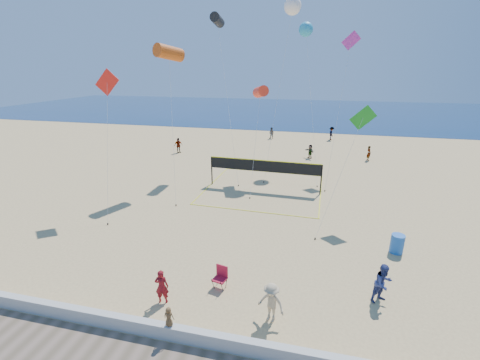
% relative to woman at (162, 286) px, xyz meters
% --- Properties ---
extents(ground, '(120.00, 120.00, 0.00)m').
position_rel_woman_xyz_m(ground, '(1.55, 1.29, -0.77)').
color(ground, tan).
rests_on(ground, ground).
extents(ocean, '(140.00, 50.00, 0.03)m').
position_rel_woman_xyz_m(ocean, '(1.55, 63.29, -0.75)').
color(ocean, navy).
rests_on(ocean, ground).
extents(seawall, '(32.00, 0.30, 0.60)m').
position_rel_woman_xyz_m(seawall, '(1.55, -1.71, -0.47)').
color(seawall, '#B8B8B3').
rests_on(seawall, ground).
extents(woman, '(0.62, 0.47, 1.53)m').
position_rel_woman_xyz_m(woman, '(0.00, 0.00, 0.00)').
color(woman, maroon).
rests_on(woman, ground).
extents(toddler, '(0.37, 0.25, 0.75)m').
position_rel_woman_xyz_m(toddler, '(1.12, -1.69, 0.21)').
color(toddler, brown).
rests_on(toddler, seawall).
extents(bystander_a, '(1.07, 1.02, 1.73)m').
position_rel_woman_xyz_m(bystander_a, '(8.83, 2.15, 0.10)').
color(bystander_a, navy).
rests_on(bystander_a, ground).
extents(bystander_b, '(1.22, 0.93, 1.66)m').
position_rel_woman_xyz_m(bystander_b, '(4.51, -0.01, 0.07)').
color(bystander_b, tan).
rests_on(bystander_b, ground).
extents(far_person_0, '(0.98, 1.01, 1.69)m').
position_rel_woman_xyz_m(far_person_0, '(-9.28, 22.99, 0.08)').
color(far_person_0, gray).
rests_on(far_person_0, ground).
extents(far_person_1, '(1.19, 1.33, 1.46)m').
position_rel_woman_xyz_m(far_person_1, '(5.29, 24.11, -0.03)').
color(far_person_1, gray).
rests_on(far_person_1, ground).
extents(far_person_2, '(0.54, 0.65, 1.53)m').
position_rel_woman_xyz_m(far_person_2, '(11.26, 24.62, -0.00)').
color(far_person_2, gray).
rests_on(far_person_2, ground).
extents(far_person_3, '(0.90, 0.82, 1.52)m').
position_rel_woman_xyz_m(far_person_3, '(-0.04, 32.92, -0.01)').
color(far_person_3, gray).
rests_on(far_person_3, ground).
extents(far_person_4, '(0.79, 1.20, 1.75)m').
position_rel_woman_xyz_m(far_person_4, '(7.80, 33.88, 0.11)').
color(far_person_4, gray).
rests_on(far_person_4, ground).
extents(camp_chair, '(0.66, 0.78, 1.15)m').
position_rel_woman_xyz_m(camp_chair, '(2.08, 1.49, -0.18)').
color(camp_chair, '#A7132C').
rests_on(camp_chair, ground).
extents(trash_barrel, '(0.88, 0.88, 1.01)m').
position_rel_woman_xyz_m(trash_barrel, '(10.28, 6.32, -0.26)').
color(trash_barrel, blue).
rests_on(trash_barrel, ground).
extents(volleyball_net, '(9.23, 9.09, 2.40)m').
position_rel_woman_xyz_m(volleyball_net, '(1.99, 13.91, 0.88)').
color(volleyball_net, black).
rests_on(volleyball_net, ground).
extents(kite_0, '(2.94, 6.14, 10.89)m').
position_rel_woman_xyz_m(kite_0, '(-5.46, 14.00, 9.46)').
color(kite_0, '#C34D12').
rests_on(kite_0, ground).
extents(kite_1, '(3.82, 7.03, 13.67)m').
position_rel_woman_xyz_m(kite_1, '(-3.45, 20.00, 12.32)').
color(kite_1, black).
rests_on(kite_1, ground).
extents(kite_2, '(1.67, 6.77, 7.86)m').
position_rel_woman_xyz_m(kite_2, '(0.99, 17.29, 6.51)').
color(kite_2, '#FF351D').
rests_on(kite_2, ground).
extents(kite_3, '(2.06, 3.64, 9.17)m').
position_rel_woman_xyz_m(kite_3, '(-7.53, 8.87, 7.15)').
color(kite_3, red).
rests_on(kite_3, ground).
extents(kite_4, '(3.14, 4.33, 7.12)m').
position_rel_woman_xyz_m(kite_4, '(8.28, 10.63, 5.24)').
color(kite_4, '#188D21').
rests_on(kite_4, ground).
extents(kite_5, '(2.19, 7.25, 12.18)m').
position_rel_woman_xyz_m(kite_5, '(7.99, 21.07, 9.85)').
color(kite_5, '#BF30AA').
rests_on(kite_5, ground).
extents(kite_6, '(2.16, 6.84, 14.90)m').
position_rel_woman_xyz_m(kite_6, '(2.95, 21.25, 13.38)').
color(kite_6, white).
rests_on(kite_6, ground).
extents(kite_7, '(2.90, 8.69, 13.15)m').
position_rel_woman_xyz_m(kite_7, '(4.10, 23.19, 11.72)').
color(kite_7, '#2898CB').
rests_on(kite_7, ground).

